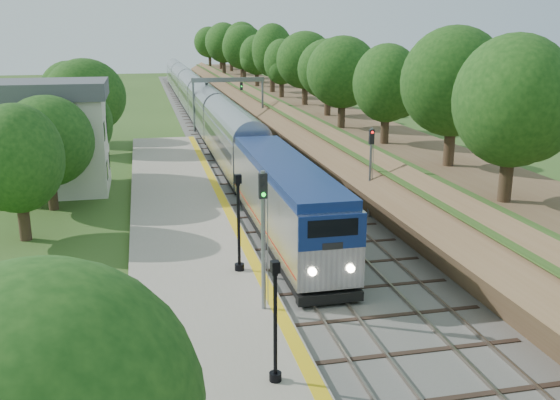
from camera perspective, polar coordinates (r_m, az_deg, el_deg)
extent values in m
plane|color=#2D4C19|center=(21.66, 9.80, -16.88)|extent=(320.00, 320.00, 0.00)
cube|color=#4C4944|center=(78.25, -5.55, 6.85)|extent=(9.50, 170.00, 0.12)
cube|color=gray|center=(77.95, -7.55, 6.86)|extent=(0.08, 170.00, 0.16)
cube|color=gray|center=(78.09, -6.49, 6.91)|extent=(0.08, 170.00, 0.16)
cube|color=gray|center=(78.39, -4.61, 6.99)|extent=(0.08, 170.00, 0.16)
cube|color=gray|center=(78.60, -3.57, 7.03)|extent=(0.08, 170.00, 0.16)
cube|color=gray|center=(34.79, -8.30, -3.76)|extent=(6.40, 68.00, 0.38)
cube|color=gold|center=(35.02, -3.66, -3.16)|extent=(0.55, 68.00, 0.01)
cube|color=brown|center=(79.75, 1.28, 8.12)|extent=(9.00, 170.00, 3.00)
cube|color=brown|center=(78.95, -1.50, 7.90)|extent=(4.47, 170.00, 4.54)
cylinder|color=#332316|center=(32.75, 19.87, 1.78)|extent=(0.60, 0.60, 2.62)
sphere|color=#153C10|center=(32.17, 20.44, 7.96)|extent=(5.70, 5.70, 5.70)
cylinder|color=#332316|center=(79.11, 0.22, 10.11)|extent=(0.60, 0.60, 2.62)
sphere|color=#153C10|center=(78.86, 0.22, 12.69)|extent=(5.70, 5.70, 5.70)
cylinder|color=#332316|center=(128.23, -4.81, 12.05)|extent=(0.60, 0.60, 2.62)
sphere|color=#153C10|center=(128.08, -4.85, 13.64)|extent=(5.70, 5.70, 5.70)
cube|color=beige|center=(48.00, -20.35, 4.68)|extent=(8.00, 6.00, 6.80)
cube|color=#4D5054|center=(47.49, -20.80, 9.42)|extent=(8.60, 6.60, 1.20)
cube|color=black|center=(46.15, -15.52, 2.66)|extent=(0.05, 1.10, 1.30)
cube|color=black|center=(49.67, -15.33, 3.54)|extent=(0.05, 1.10, 1.30)
cube|color=black|center=(45.64, -15.76, 6.09)|extent=(0.05, 1.10, 1.30)
cube|color=black|center=(49.20, -15.56, 6.73)|extent=(0.05, 1.10, 1.30)
cylinder|color=slate|center=(72.57, -7.88, 8.54)|extent=(0.24, 0.24, 6.20)
cylinder|color=slate|center=(73.65, -1.60, 8.77)|extent=(0.24, 0.24, 6.20)
cube|color=slate|center=(72.73, -4.77, 10.90)|extent=(8.40, 0.25, 0.50)
cube|color=black|center=(72.35, -6.73, 10.23)|extent=(0.30, 0.20, 0.90)
cube|color=black|center=(72.86, -3.55, 10.34)|extent=(0.30, 0.20, 0.90)
cylinder|color=#332316|center=(44.30, -18.18, 1.17)|extent=(0.60, 0.60, 2.45)
sphere|color=#153C10|center=(43.65, -18.54, 5.40)|extent=(5.32, 5.32, 5.32)
cylinder|color=#332316|center=(59.91, -16.83, 4.81)|extent=(0.60, 0.60, 2.45)
sphere|color=#153C10|center=(59.43, -17.07, 7.96)|extent=(5.32, 5.32, 5.32)
cube|color=black|center=(34.61, 0.40, -3.03)|extent=(2.70, 16.88, 0.59)
cube|color=#B7BAC1|center=(34.04, 0.41, 0.10)|extent=(2.93, 17.59, 3.32)
cube|color=navy|center=(33.60, 0.42, 3.18)|extent=(2.81, 16.88, 0.43)
cube|color=navy|center=(25.61, 4.83, -2.95)|extent=(2.90, 0.10, 1.47)
cube|color=black|center=(25.51, 4.87, -2.56)|extent=(2.15, 0.06, 0.73)
cube|color=#A62510|center=(34.35, 0.41, -1.71)|extent=(2.95, 17.24, 0.10)
cube|color=#B7BAC1|center=(52.53, -4.28, 5.09)|extent=(2.93, 19.54, 3.81)
cube|color=#B7BAC1|center=(72.30, -6.63, 7.83)|extent=(2.93, 19.54, 3.81)
cube|color=#B7BAC1|center=(92.23, -7.98, 9.38)|extent=(2.93, 19.54, 3.81)
cube|color=#B7BAC1|center=(112.24, -8.85, 10.38)|extent=(2.93, 19.54, 3.81)
cube|color=#B7BAC1|center=(132.28, -9.47, 11.07)|extent=(2.93, 19.54, 3.81)
cylinder|color=black|center=(21.14, -0.42, -15.84)|extent=(0.41, 0.41, 0.28)
cylinder|color=black|center=(20.26, -0.43, -11.43)|extent=(0.13, 0.13, 3.64)
cube|color=black|center=(19.44, -0.45, -6.14)|extent=(0.29, 0.29, 0.37)
cube|color=silver|center=(19.44, -0.45, -6.14)|extent=(0.20, 0.20, 0.28)
cylinder|color=black|center=(29.94, -3.73, -6.12)|extent=(0.46, 0.46, 0.32)
cylinder|color=black|center=(29.25, -3.80, -2.37)|extent=(0.15, 0.15, 4.11)
cube|color=black|center=(28.65, -3.88, 1.94)|extent=(0.33, 0.33, 0.42)
cube|color=silver|center=(28.65, -3.88, 1.94)|extent=(0.24, 0.24, 0.32)
cylinder|color=slate|center=(24.95, -1.54, -3.83)|extent=(0.18, 0.18, 5.80)
cube|color=black|center=(24.29, -1.57, 1.30)|extent=(0.34, 0.22, 1.00)
cylinder|color=#0CE526|center=(24.17, -1.52, 1.23)|extent=(0.16, 0.06, 0.16)
cylinder|color=slate|center=(38.84, 8.25, 2.45)|extent=(0.16, 0.16, 5.61)
cube|color=black|center=(38.41, 8.37, 5.74)|extent=(0.31, 0.20, 0.90)
cylinder|color=#FF0C0C|center=(38.30, 8.44, 5.71)|extent=(0.14, 0.05, 0.14)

